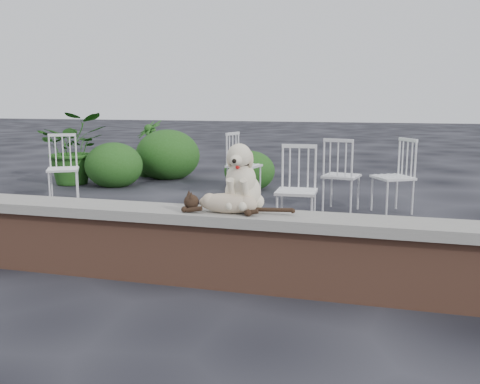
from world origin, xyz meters
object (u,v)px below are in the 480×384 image
(cat, at_px, (227,202))
(potted_plant_b, at_px, (150,148))
(chair_c, at_px, (341,175))
(chair_e, at_px, (244,165))
(dog, at_px, (243,176))
(chair_a, at_px, (63,168))
(chair_b, at_px, (296,190))
(chair_d, at_px, (393,176))
(potted_plant_a, at_px, (74,148))

(cat, height_order, potted_plant_b, potted_plant_b)
(chair_c, distance_m, chair_e, 1.62)
(dog, xyz_separation_m, potted_plant_b, (-3.18, 5.13, -0.32))
(dog, xyz_separation_m, chair_a, (-3.32, 2.55, -0.37))
(chair_a, bearing_deg, dog, -68.15)
(dog, distance_m, chair_b, 1.68)
(chair_b, xyz_separation_m, chair_c, (0.37, 1.30, 0.00))
(chair_c, bearing_deg, chair_d, -164.81)
(cat, relative_size, potted_plant_b, 0.96)
(chair_a, bearing_deg, chair_c, -24.97)
(dog, distance_m, chair_a, 4.20)
(potted_plant_b, bearing_deg, chair_d, -26.47)
(chair_b, relative_size, potted_plant_a, 0.77)
(chair_c, bearing_deg, potted_plant_b, -19.53)
(dog, bearing_deg, cat, -118.68)
(chair_c, bearing_deg, chair_a, 16.82)
(chair_c, distance_m, potted_plant_a, 4.65)
(chair_b, height_order, chair_d, same)
(dog, relative_size, chair_e, 0.56)
(dog, distance_m, chair_d, 3.21)
(chair_a, xyz_separation_m, chair_e, (2.36, 1.05, 0.00))
(chair_b, xyz_separation_m, potted_plant_b, (-3.34, 3.50, 0.05))
(cat, relative_size, chair_c, 1.06)
(dog, xyz_separation_m, potted_plant_a, (-4.02, 3.92, -0.24))
(dog, height_order, chair_d, dog)
(chair_b, xyz_separation_m, chair_a, (-3.47, 0.93, 0.00))
(chair_c, xyz_separation_m, chair_e, (-1.48, 0.67, 0.00))
(dog, height_order, potted_plant_a, potted_plant_a)
(chair_a, bearing_deg, potted_plant_b, 56.51)
(chair_c, xyz_separation_m, chair_a, (-3.83, -0.38, 0.00))
(cat, xyz_separation_m, chair_d, (1.23, 3.12, -0.19))
(chair_b, bearing_deg, chair_a, 162.48)
(chair_e, relative_size, potted_plant_b, 0.90)
(dog, height_order, chair_e, dog)
(chair_d, xyz_separation_m, chair_e, (-2.11, 0.63, 0.00))
(chair_a, distance_m, potted_plant_b, 2.58)
(chair_a, bearing_deg, chair_e, -6.61)
(cat, height_order, potted_plant_a, potted_plant_a)
(dog, height_order, chair_c, dog)
(cat, xyz_separation_m, potted_plant_a, (-3.94, 4.07, -0.06))
(cat, distance_m, chair_b, 1.80)
(chair_d, bearing_deg, chair_a, -115.87)
(chair_a, height_order, potted_plant_b, potted_plant_b)
(cat, bearing_deg, chair_b, 81.98)
(chair_d, distance_m, potted_plant_b, 4.85)
(chair_c, height_order, potted_plant_a, potted_plant_a)
(potted_plant_a, xyz_separation_m, potted_plant_b, (0.84, 1.21, -0.09))
(cat, bearing_deg, potted_plant_a, 133.47)
(dog, xyz_separation_m, chair_c, (0.52, 2.93, -0.37))
(chair_d, bearing_deg, potted_plant_b, -147.70)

